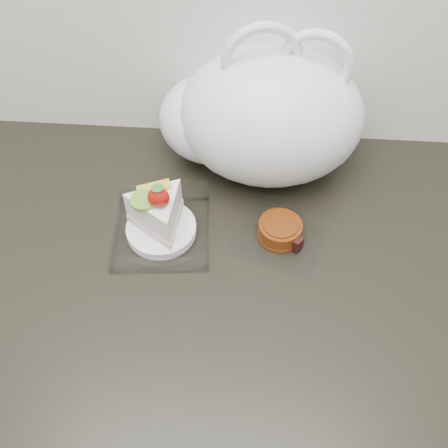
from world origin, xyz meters
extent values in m
cube|color=black|center=(0.00, 1.69, 0.43)|extent=(2.00, 0.60, 0.86)
cube|color=black|center=(0.00, 1.69, 0.88)|extent=(2.04, 0.64, 0.04)
cube|color=white|center=(-0.03, 1.74, 0.90)|extent=(0.17, 0.17, 0.00)
cylinder|color=white|center=(-0.03, 1.74, 0.91)|extent=(0.11, 0.11, 0.02)
ellipsoid|color=#B41C0C|center=(-0.02, 1.73, 1.00)|extent=(0.03, 0.03, 0.03)
cone|color=#2D7223|center=(-0.02, 1.73, 1.02)|extent=(0.02, 0.02, 0.01)
cylinder|color=#7CAC32|center=(-0.05, 1.73, 0.99)|extent=(0.04, 0.04, 0.01)
cube|color=gold|center=(-0.03, 1.76, 0.99)|extent=(0.06, 0.04, 0.01)
cube|color=white|center=(0.17, 1.75, 0.90)|extent=(0.17, 0.17, 0.00)
cylinder|color=maroon|center=(0.17, 1.75, 0.92)|extent=(0.08, 0.08, 0.03)
cylinder|color=maroon|center=(0.17, 1.75, 0.90)|extent=(0.08, 0.08, 0.01)
cylinder|color=maroon|center=(0.17, 1.75, 0.93)|extent=(0.06, 0.06, 0.00)
cube|color=black|center=(0.19, 1.72, 0.91)|extent=(0.03, 0.03, 0.03)
ellipsoid|color=white|center=(0.14, 1.91, 1.02)|extent=(0.32, 0.25, 0.23)
ellipsoid|color=white|center=(0.04, 1.92, 0.99)|extent=(0.19, 0.17, 0.15)
torus|color=white|center=(0.12, 1.91, 1.12)|extent=(0.13, 0.04, 0.13)
torus|color=white|center=(0.20, 1.91, 1.12)|extent=(0.12, 0.04, 0.12)
camera|label=1|loc=(0.11, 1.24, 1.55)|focal=40.00mm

